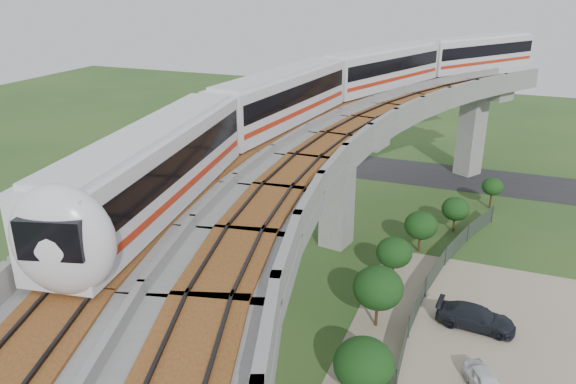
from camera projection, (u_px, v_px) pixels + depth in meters
name	position (u px, v px, depth m)	size (l,w,h in m)	color
ground	(275.00, 309.00, 35.81)	(160.00, 160.00, 0.00)	#274E1F
dirt_lot	(507.00, 382.00, 29.31)	(18.00, 26.00, 0.04)	gray
asphalt_road	(379.00, 168.00, 61.86)	(60.00, 8.00, 0.03)	#232326
viaduct	(337.00, 184.00, 31.24)	(19.58, 73.98, 11.40)	#99968E
metro_train	(359.00, 85.00, 41.67)	(18.02, 59.92, 3.64)	silver
fence	(431.00, 332.00, 32.23)	(3.87, 38.73, 1.50)	#2D382D
tree_0	(492.00, 187.00, 50.58)	(1.89, 1.89, 2.92)	#382314
tree_1	(456.00, 209.00, 45.97)	(2.26, 2.26, 2.98)	#382314
tree_2	(421.00, 225.00, 42.53)	(2.51, 2.51, 3.26)	#382314
tree_3	(394.00, 253.00, 38.25)	(2.48, 2.48, 3.29)	#382314
tree_4	(378.00, 288.00, 33.14)	(3.02, 3.02, 3.93)	#382314
tree_5	(364.00, 364.00, 27.84)	(3.08, 3.08, 3.18)	#382314
car_white	(486.00, 383.00, 28.44)	(1.33, 3.30, 1.12)	white
car_dark	(476.00, 317.00, 33.68)	(1.88, 4.63, 1.34)	black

